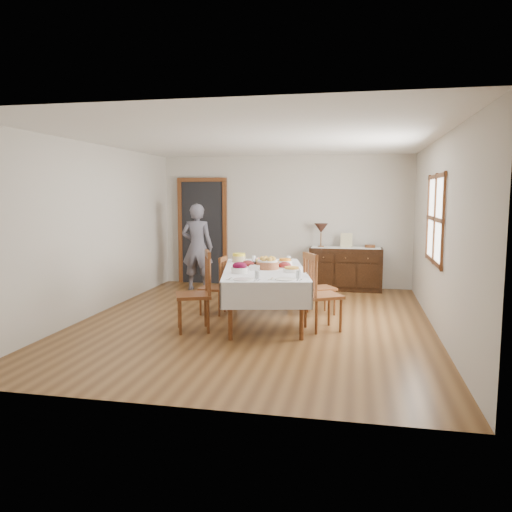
% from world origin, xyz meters
% --- Properties ---
extents(ground, '(6.00, 6.00, 0.00)m').
position_xyz_m(ground, '(0.00, 0.00, 0.00)').
color(ground, brown).
extents(room_shell, '(5.02, 6.02, 2.65)m').
position_xyz_m(room_shell, '(-0.15, 0.42, 1.64)').
color(room_shell, white).
rests_on(room_shell, ground).
extents(dining_table, '(1.58, 2.43, 0.77)m').
position_xyz_m(dining_table, '(0.13, 0.06, 0.68)').
color(dining_table, silver).
rests_on(dining_table, ground).
extents(chair_left_near, '(0.59, 0.59, 1.09)m').
position_xyz_m(chair_left_near, '(-0.67, -0.60, 0.55)').
color(chair_left_near, '#5F3117').
rests_on(chair_left_near, ground).
extents(chair_left_far, '(0.38, 0.38, 0.89)m').
position_xyz_m(chair_left_far, '(-0.69, 0.36, 0.45)').
color(chair_left_far, '#5F3117').
rests_on(chair_left_far, ground).
extents(chair_right_near, '(0.60, 0.60, 1.06)m').
position_xyz_m(chair_right_near, '(0.95, -0.27, 0.54)').
color(chair_right_near, '#5F3117').
rests_on(chair_right_near, ground).
extents(chair_right_far, '(0.52, 0.52, 0.91)m').
position_xyz_m(chair_right_far, '(0.87, 0.64, 0.46)').
color(chair_right_far, '#5F3117').
rests_on(chair_right_far, ground).
extents(sideboard, '(1.37, 0.50, 0.82)m').
position_xyz_m(sideboard, '(1.23, 2.72, 0.41)').
color(sideboard, black).
rests_on(sideboard, ground).
extents(person, '(0.57, 0.38, 1.78)m').
position_xyz_m(person, '(-1.57, 2.17, 0.89)').
color(person, '#565460').
rests_on(person, ground).
extents(bread_basket, '(0.33, 0.33, 0.18)m').
position_xyz_m(bread_basket, '(0.18, 0.07, 0.85)').
color(bread_basket, brown).
rests_on(bread_basket, dining_table).
extents(egg_basket, '(0.24, 0.24, 0.11)m').
position_xyz_m(egg_basket, '(-0.00, 0.47, 0.81)').
color(egg_basket, black).
rests_on(egg_basket, dining_table).
extents(ham_platter_a, '(0.31, 0.31, 0.11)m').
position_xyz_m(ham_platter_a, '(-0.15, 0.23, 0.80)').
color(ham_platter_a, white).
rests_on(ham_platter_a, dining_table).
extents(ham_platter_b, '(0.30, 0.30, 0.11)m').
position_xyz_m(ham_platter_b, '(0.41, 0.19, 0.80)').
color(ham_platter_b, white).
rests_on(ham_platter_b, dining_table).
extents(beet_bowl, '(0.23, 0.23, 0.15)m').
position_xyz_m(beet_bowl, '(-0.13, -0.38, 0.84)').
color(beet_bowl, white).
rests_on(beet_bowl, dining_table).
extents(carrot_bowl, '(0.23, 0.23, 0.10)m').
position_xyz_m(carrot_bowl, '(0.37, 0.51, 0.82)').
color(carrot_bowl, white).
rests_on(carrot_bowl, dining_table).
extents(pineapple_bowl, '(0.21, 0.21, 0.14)m').
position_xyz_m(pineapple_bowl, '(-0.40, 0.70, 0.84)').
color(pineapple_bowl, tan).
rests_on(pineapple_bowl, dining_table).
extents(casserole_dish, '(0.24, 0.24, 0.07)m').
position_xyz_m(casserole_dish, '(0.55, -0.15, 0.81)').
color(casserole_dish, white).
rests_on(casserole_dish, dining_table).
extents(butter_dish, '(0.16, 0.12, 0.07)m').
position_xyz_m(butter_dish, '(0.02, -0.09, 0.81)').
color(butter_dish, white).
rests_on(butter_dish, dining_table).
extents(setting_left, '(0.44, 0.31, 0.10)m').
position_xyz_m(setting_left, '(0.09, -0.86, 0.79)').
color(setting_left, white).
rests_on(setting_left, dining_table).
extents(setting_right, '(0.44, 0.31, 0.10)m').
position_xyz_m(setting_right, '(0.60, -0.75, 0.79)').
color(setting_right, white).
rests_on(setting_right, dining_table).
extents(glass_far_a, '(0.06, 0.06, 0.11)m').
position_xyz_m(glass_far_a, '(-0.16, 0.70, 0.83)').
color(glass_far_a, silver).
rests_on(glass_far_a, dining_table).
extents(glass_far_b, '(0.07, 0.07, 0.09)m').
position_xyz_m(glass_far_b, '(0.37, 0.90, 0.82)').
color(glass_far_b, silver).
rests_on(glass_far_b, dining_table).
extents(runner, '(1.30, 0.35, 0.01)m').
position_xyz_m(runner, '(1.23, 2.69, 0.83)').
color(runner, white).
rests_on(runner, sideboard).
extents(table_lamp, '(0.26, 0.26, 0.46)m').
position_xyz_m(table_lamp, '(0.75, 2.68, 1.18)').
color(table_lamp, brown).
rests_on(table_lamp, sideboard).
extents(picture_frame, '(0.22, 0.08, 0.28)m').
position_xyz_m(picture_frame, '(1.24, 2.69, 0.96)').
color(picture_frame, '#BBB286').
rests_on(picture_frame, sideboard).
extents(deco_bowl, '(0.20, 0.20, 0.06)m').
position_xyz_m(deco_bowl, '(1.68, 2.75, 0.85)').
color(deco_bowl, '#5F3117').
rests_on(deco_bowl, sideboard).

